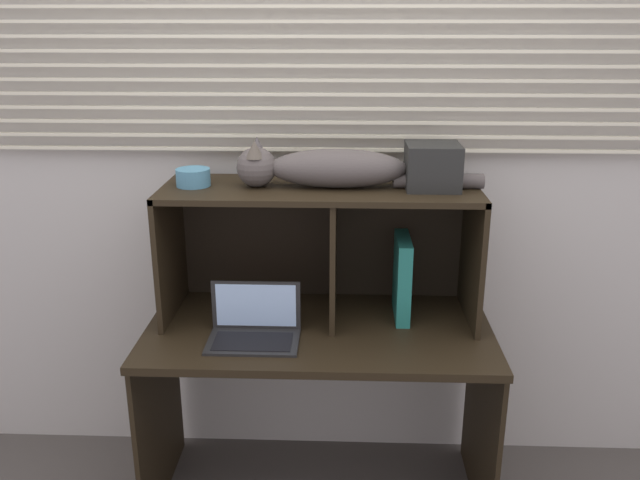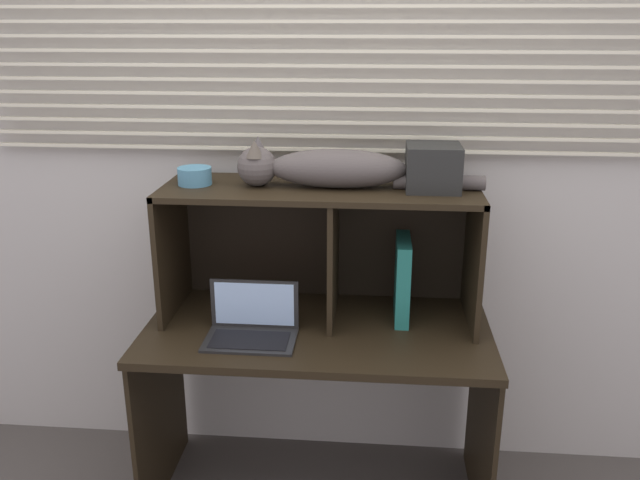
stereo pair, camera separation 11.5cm
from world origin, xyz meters
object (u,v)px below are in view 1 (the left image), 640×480
Objects in this scene: cat at (325,168)px; small_basket at (193,177)px; binder_upright at (402,277)px; book_stack at (260,308)px; storage_box at (432,166)px; laptop at (254,328)px.

cat is 0.49m from small_basket.
cat is 0.52m from binder_upright.
cat is 0.62m from book_stack.
cat is 0.39m from storage_box.
binder_upright is at bearing -0.00° from cat.
small_basket is at bearing 137.51° from laptop.
storage_box is (0.88, 0.00, 0.05)m from small_basket.
binder_upright is 0.57m from book_stack.
storage_box is at bearing 0.00° from binder_upright.
laptop is 1.52× the size of book_stack.
cat is 2.84× the size of binder_upright.
book_stack is 1.11× the size of storage_box.
small_basket is (-0.23, 0.00, 0.52)m from book_stack.
laptop is 0.60m from small_basket.
book_stack is (-0.25, -0.00, -0.56)m from cat.
cat is at bearing 41.61° from laptop.
laptop reaches higher than book_stack.
binder_upright is (0.30, -0.00, -0.42)m from cat.
book_stack is at bearing -179.88° from storage_box.
book_stack is at bearing -0.32° from small_basket.
small_basket reaches higher than binder_upright.
binder_upright is 2.53× the size of small_basket.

